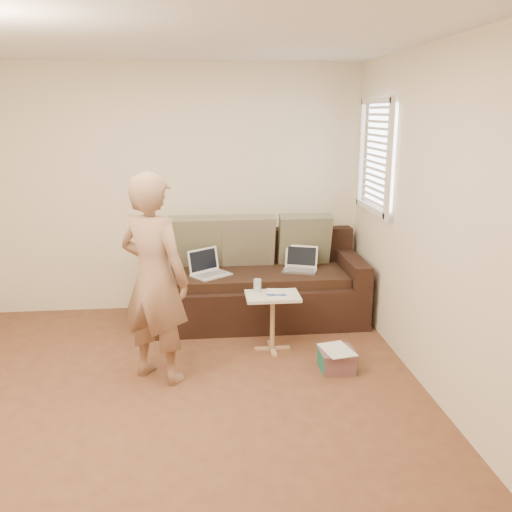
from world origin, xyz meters
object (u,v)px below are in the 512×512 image
Objects in this scene: sofa at (255,280)px; drinking_glass at (257,286)px; side_table at (272,322)px; person at (154,279)px; laptop_silver at (300,271)px; striped_box at (337,360)px; laptop_white at (211,276)px.

sofa is 0.71m from drinking_glass.
sofa is 0.79m from side_table.
person is at bearing -148.73° from drinking_glass.
laptop_silver is 1.27m from striped_box.
person is 5.77× the size of striped_box.
sofa is 7.54× the size of striped_box.
sofa reaches higher than striped_box.
laptop_silver is at bearing -105.85° from person.
striped_box is (0.56, -1.24, -0.33)m from sofa.
side_table is at bearing -122.35° from person.
laptop_silver reaches higher than striped_box.
person is (-0.92, -1.22, 0.42)m from sofa.
side_table is 4.39× the size of drinking_glass.
laptop_white is 0.71m from drinking_glass.
person is at bearing 179.07° from striped_box.
drinking_glass is at bearing 137.95° from striped_box.
person reaches higher than side_table.
drinking_glass reaches higher than side_table.
striped_box is (1.48, -0.02, -0.75)m from person.
sofa is at bearing -22.19° from laptop_white.
sofa is 1.58m from person.
striped_box is at bearing -43.99° from side_table.
drinking_glass is at bearing -91.34° from laptop_white.
sofa reaches higher than laptop_white.
striped_box is at bearing -64.68° from laptop_silver.
drinking_glass is at bearing -107.70° from laptop_silver.
laptop_silver is at bearing 51.85° from drinking_glass.
laptop_silver is at bearing 62.49° from side_table.
side_table is (0.08, -0.77, -0.16)m from sofa.
laptop_silver is 0.95× the size of laptop_white.
laptop_silver is 1.16× the size of striped_box.
laptop_silver is 0.20× the size of person.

